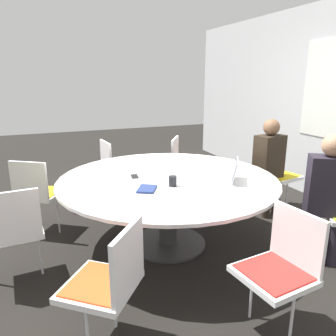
% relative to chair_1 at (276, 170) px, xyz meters
% --- Properties ---
extents(ground_plane, '(16.00, 16.00, 0.00)m').
position_rel_chair_1_xyz_m(ground_plane, '(0.40, -1.70, -0.53)').
color(ground_plane, black).
extents(conference_table, '(2.19, 2.19, 0.74)m').
position_rel_chair_1_xyz_m(conference_table, '(0.40, -1.70, 0.09)').
color(conference_table, '#333333').
rests_on(conference_table, ground_plane).
extents(chair_1, '(0.50, 0.51, 0.88)m').
position_rel_chair_1_xyz_m(chair_1, '(0.00, 0.00, 0.00)').
color(chair_1, white).
rests_on(chair_1, ground_plane).
extents(chair_2, '(0.60, 0.59, 0.88)m').
position_rel_chair_1_xyz_m(chair_2, '(-0.84, -0.96, 0.00)').
color(chair_2, white).
rests_on(chair_2, ground_plane).
extents(chair_3, '(0.48, 0.46, 0.88)m').
position_rel_chair_1_xyz_m(chair_3, '(-1.03, -1.91, 0.00)').
color(chair_3, white).
rests_on(chair_3, ground_plane).
extents(chair_4, '(0.59, 0.60, 0.88)m').
position_rel_chair_1_xyz_m(chair_4, '(-0.34, -2.93, 0.00)').
color(chair_4, white).
rests_on(chair_4, ground_plane).
extents(chair_5, '(0.45, 0.47, 0.88)m').
position_rel_chair_1_xyz_m(chair_5, '(0.57, -3.13, 0.00)').
color(chair_5, white).
rests_on(chair_5, ground_plane).
extents(chair_6, '(0.61, 0.60, 0.88)m').
position_rel_chair_1_xyz_m(chair_6, '(1.56, -2.55, 0.00)').
color(chair_6, white).
rests_on(chair_6, ground_plane).
extents(chair_7, '(0.49, 0.47, 0.88)m').
position_rel_chair_1_xyz_m(chair_7, '(1.82, -1.46, 0.00)').
color(chair_7, white).
rests_on(chair_7, ground_plane).
extents(person_0, '(0.38, 0.42, 1.23)m').
position_rel_chair_1_xyz_m(person_0, '(1.23, -0.45, 0.19)').
color(person_0, '#231E28').
rests_on(person_0, ground_plane).
extents(person_1, '(0.31, 0.40, 1.23)m').
position_rel_chair_1_xyz_m(person_1, '(0.13, -0.22, 0.19)').
color(person_1, '#2D2319').
rests_on(person_1, ground_plane).
extents(laptop, '(0.42, 0.40, 0.21)m').
position_rel_chair_1_xyz_m(laptop, '(0.72, -1.20, 0.26)').
color(laptop, silver).
rests_on(laptop, conference_table).
extents(spiral_notebook, '(0.26, 0.23, 0.02)m').
position_rel_chair_1_xyz_m(spiral_notebook, '(0.68, -2.01, 0.22)').
color(spiral_notebook, navy).
rests_on(spiral_notebook, conference_table).
extents(coffee_cup, '(0.08, 0.08, 0.10)m').
position_rel_chair_1_xyz_m(coffee_cup, '(0.66, -1.75, 0.26)').
color(coffee_cup, black).
rests_on(coffee_cup, conference_table).
extents(cell_phone, '(0.15, 0.09, 0.01)m').
position_rel_chair_1_xyz_m(cell_phone, '(0.24, -2.00, 0.21)').
color(cell_phone, black).
rests_on(cell_phone, conference_table).
extents(handbag, '(0.36, 0.16, 0.28)m').
position_rel_chair_1_xyz_m(handbag, '(-0.95, -2.45, -0.39)').
color(handbag, '#661E56').
rests_on(handbag, ground_plane).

